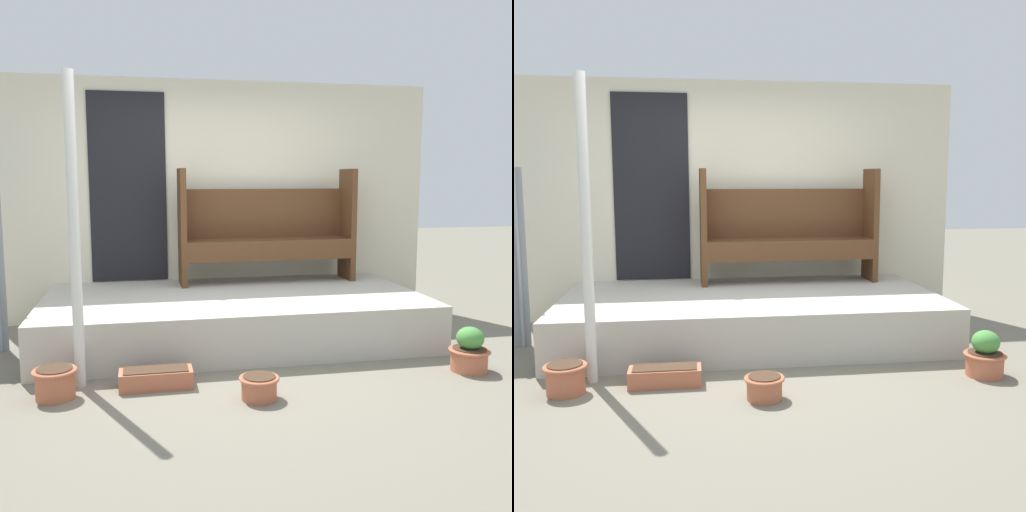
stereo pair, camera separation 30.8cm
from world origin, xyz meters
The scene contains 9 objects.
ground_plane centered at (0.00, 0.00, 0.00)m, with size 24.00×24.00×0.00m, color #706B5B.
porch_slab centered at (0.08, 0.92, 0.22)m, with size 3.57×1.85×0.44m.
house_wall centered at (0.04, 1.87, 1.31)m, with size 4.77×0.08×2.60m.
support_post centered at (-1.26, -0.11, 1.16)m, with size 0.08×0.08×2.31m.
bench centered at (0.55, 1.56, 1.03)m, with size 1.89×0.44×1.21m.
flower_pot_left centered at (-1.41, -0.33, 0.12)m, with size 0.31×0.31×0.22m.
flower_pot_middle centered at (0.01, -0.64, 0.10)m, with size 0.29×0.29×0.17m.
flower_pot_right centered at (1.80, -0.39, 0.16)m, with size 0.33×0.33×0.36m.
planter_box_rect centered at (-0.70, -0.26, 0.07)m, with size 0.54×0.22×0.14m.
Camera 2 is at (-0.48, -4.47, 1.55)m, focal length 40.00 mm.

